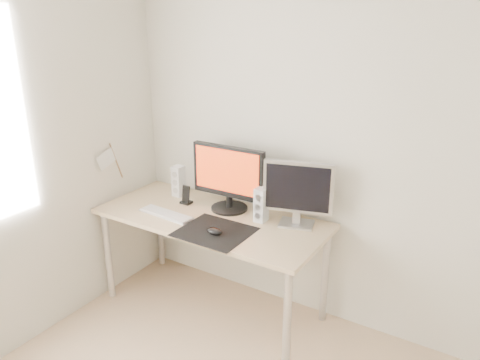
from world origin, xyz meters
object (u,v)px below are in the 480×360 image
at_px(desk, 211,227).
at_px(second_monitor, 298,191).
at_px(speaker_right, 261,205).
at_px(speaker_left, 178,181).
at_px(mouse, 215,231).
at_px(keyboard, 166,214).
at_px(main_monitor, 228,176).
at_px(phone_dock, 186,198).

distance_m(desk, second_monitor, 0.67).
bearing_deg(speaker_right, speaker_left, 174.63).
bearing_deg(mouse, keyboard, 171.25).
height_order(mouse, main_monitor, main_monitor).
relative_size(keyboard, phone_dock, 3.12).
bearing_deg(phone_dock, desk, -18.26).
xyz_separation_m(speaker_right, keyboard, (-0.60, -0.26, -0.11)).
height_order(desk, keyboard, keyboard).
distance_m(mouse, second_monitor, 0.59).
bearing_deg(main_monitor, second_monitor, 2.75).
bearing_deg(phone_dock, keyboard, -87.46).
height_order(mouse, speaker_right, speaker_right).
relative_size(speaker_right, keyboard, 0.55).
xyz_separation_m(main_monitor, second_monitor, (0.52, 0.02, -0.01)).
relative_size(speaker_right, phone_dock, 1.71).
relative_size(mouse, phone_dock, 0.81).
height_order(second_monitor, keyboard, second_monitor).
relative_size(main_monitor, keyboard, 1.29).
height_order(main_monitor, phone_dock, main_monitor).
height_order(speaker_left, keyboard, speaker_left).
distance_m(second_monitor, keyboard, 0.93).
xyz_separation_m(second_monitor, speaker_left, (-0.99, 0.00, -0.12)).
bearing_deg(main_monitor, speaker_right, -8.84).
xyz_separation_m(main_monitor, phone_dock, (-0.33, -0.07, -0.21)).
distance_m(mouse, speaker_right, 0.38).
bearing_deg(desk, phone_dock, 161.74).
bearing_deg(phone_dock, second_monitor, 6.25).
xyz_separation_m(speaker_right, phone_dock, (-0.61, -0.02, -0.08)).
bearing_deg(mouse, speaker_right, 66.08).
relative_size(desk, speaker_right, 6.84).
bearing_deg(speaker_left, speaker_right, -5.37).
bearing_deg(main_monitor, keyboard, -135.98).
xyz_separation_m(main_monitor, keyboard, (-0.32, -0.31, -0.25)).
xyz_separation_m(main_monitor, speaker_right, (0.29, -0.04, -0.14)).
height_order(mouse, second_monitor, second_monitor).
distance_m(mouse, phone_dock, 0.56).
bearing_deg(main_monitor, mouse, -69.65).
bearing_deg(mouse, phone_dock, 146.52).
relative_size(main_monitor, speaker_left, 2.35).
bearing_deg(speaker_right, second_monitor, 16.83).
xyz_separation_m(mouse, phone_dock, (-0.47, 0.31, 0.02)).
bearing_deg(main_monitor, phone_dock, -168.33).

